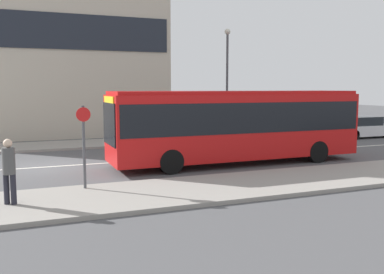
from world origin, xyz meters
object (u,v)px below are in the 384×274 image
Objects in this scene: parked_car_0 at (295,131)px; parked_car_1 at (362,128)px; bus_stop_sign at (84,140)px; city_bus at (237,122)px; pedestrian_near_stop at (9,167)px; street_lamp at (227,72)px.

parked_car_1 is at bearing -1.75° from parked_car_0.
parked_car_0 is at bearing 31.49° from bus_stop_sign.
parked_car_0 is (7.13, 5.76, -1.20)m from city_bus.
pedestrian_near_stop is (-21.33, -9.55, 0.50)m from parked_car_1.
pedestrian_near_stop is 2.49m from bus_stop_sign.
street_lamp is (10.01, 10.09, 2.58)m from bus_stop_sign.
parked_car_0 is 1.10× the size of parked_car_1.
pedestrian_near_stop reaches higher than parked_car_1.
parked_car_1 is 23.38m from pedestrian_near_stop.
street_lamp is at bearing 70.88° from pedestrian_near_stop.
bus_stop_sign is 0.39× the size of street_lamp.
parked_car_0 is 2.60× the size of pedestrian_near_stop.
pedestrian_near_stop reaches higher than parked_car_0.
bus_stop_sign is at bearing -148.51° from parked_car_0.
city_bus is 9.24m from parked_car_0.
bus_stop_sign is at bearing -134.78° from street_lamp.
parked_car_0 is at bearing -20.82° from street_lamp.
parked_car_1 is 20.97m from bus_stop_sign.
parked_car_1 is 1.63× the size of bus_stop_sign.
bus_stop_sign reaches higher than parked_car_1.
street_lamp reaches higher than parked_car_1.
parked_car_0 is 0.70× the size of street_lamp.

